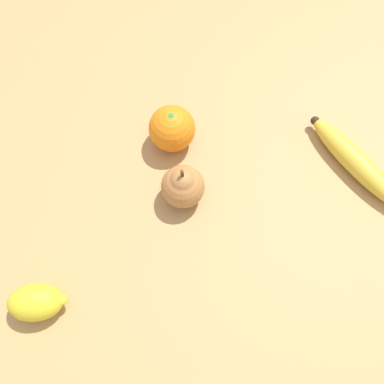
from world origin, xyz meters
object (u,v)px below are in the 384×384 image
at_px(pear, 183,186).
at_px(orange, 172,129).
at_px(lemon, 36,302).
at_px(banana, 357,163).

bearing_deg(pear, orange, -139.24).
bearing_deg(lemon, pear, 161.07).
height_order(banana, orange, orange).
relative_size(banana, orange, 2.67).
bearing_deg(banana, orange, -136.22).
xyz_separation_m(pear, lemon, (0.24, -0.08, -0.01)).
height_order(banana, lemon, lemon).
height_order(banana, pear, pear).
xyz_separation_m(orange, lemon, (0.32, -0.02, -0.01)).
xyz_separation_m(banana, lemon, (0.42, -0.29, 0.01)).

